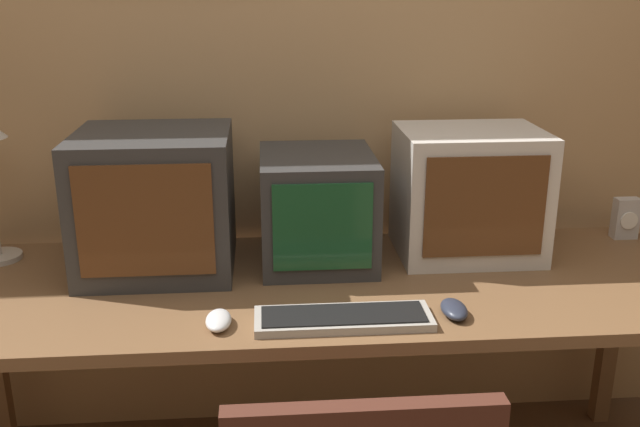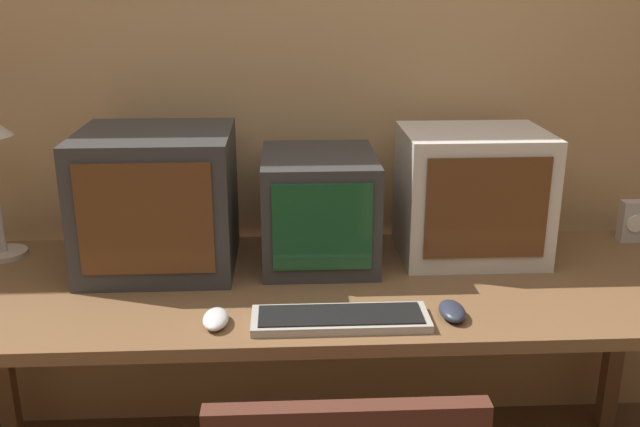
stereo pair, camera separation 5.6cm
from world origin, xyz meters
name	(u,v)px [view 2 (the right image)]	position (x,y,z in m)	size (l,w,h in m)	color
wall_back	(312,72)	(0.00, 1.50, 1.30)	(8.00, 0.08, 2.60)	tan
desk	(320,301)	(0.00, 1.01, 0.69)	(2.29, 0.78, 0.76)	brown
monitor_left	(158,200)	(-0.48, 1.16, 0.97)	(0.45, 0.42, 0.42)	#333333
monitor_center	(319,208)	(0.01, 1.19, 0.93)	(0.34, 0.41, 0.34)	#333333
monitor_right	(472,194)	(0.49, 1.21, 0.96)	(0.44, 0.35, 0.40)	beige
keyboard_main	(340,319)	(0.04, 0.74, 0.77)	(0.46, 0.15, 0.03)	#A8A399
mouse_near_keyboard	(452,311)	(0.33, 0.76, 0.78)	(0.07, 0.12, 0.04)	#282D3D
mouse_far_corner	(216,319)	(-0.28, 0.75, 0.77)	(0.07, 0.12, 0.03)	silver
desk_clock	(632,221)	(1.06, 1.29, 0.83)	(0.08, 0.05, 0.14)	#B7B2AD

